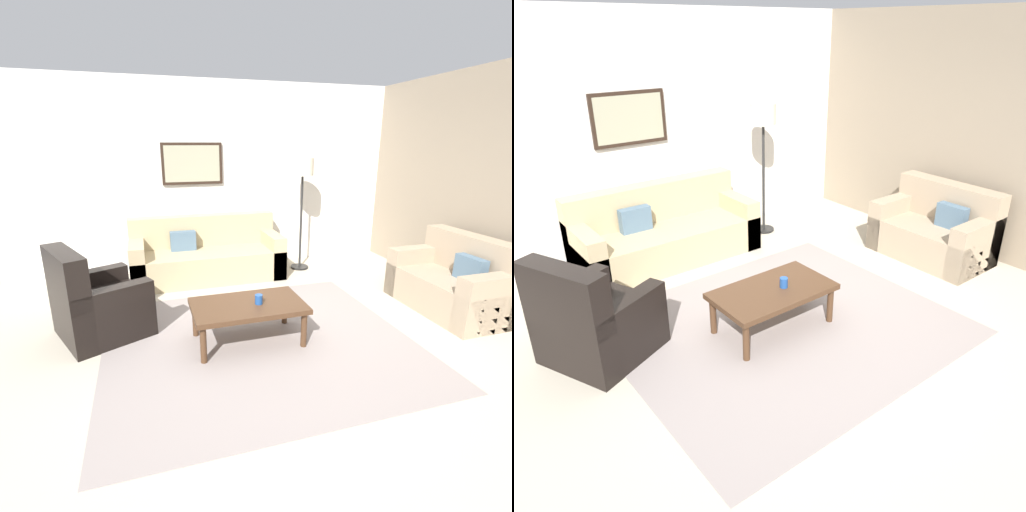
{
  "view_description": "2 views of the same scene",
  "coord_description": "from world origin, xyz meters",
  "views": [
    {
      "loc": [
        -1.0,
        -3.19,
        1.92
      ],
      "look_at": [
        0.02,
        0.19,
        0.85
      ],
      "focal_mm": 26.22,
      "sensor_mm": 36.0,
      "label": 1
    },
    {
      "loc": [
        -2.54,
        -3.02,
        2.59
      ],
      "look_at": [
        0.06,
        0.3,
        0.6
      ],
      "focal_mm": 34.51,
      "sensor_mm": 36.0,
      "label": 2
    }
  ],
  "objects": [
    {
      "name": "area_rug",
      "position": [
        0.0,
        0.0,
        0.0
      ],
      "size": [
        3.0,
        2.63,
        0.01
      ],
      "primitive_type": "cube",
      "color": "gray",
      "rests_on": "ground_plane"
    },
    {
      "name": "framed_artwork",
      "position": [
        -0.26,
        2.51,
        1.62
      ],
      "size": [
        0.89,
        0.04,
        0.6
      ],
      "color": "black"
    },
    {
      "name": "armchair_leather",
      "position": [
        -1.56,
        0.62,
        0.31
      ],
      "size": [
        1.06,
        1.06,
        0.95
      ],
      "color": "black",
      "rests_on": "ground_plane"
    },
    {
      "name": "ground_plane",
      "position": [
        0.0,
        0.0,
        0.0
      ],
      "size": [
        8.0,
        8.0,
        0.0
      ],
      "primitive_type": "plane",
      "color": "#B2A893"
    },
    {
      "name": "rear_partition",
      "position": [
        0.0,
        2.6,
        1.4
      ],
      "size": [
        6.0,
        0.12,
        2.8
      ],
      "primitive_type": "cube",
      "color": "silver",
      "rests_on": "ground_plane"
    },
    {
      "name": "cup",
      "position": [
        0.0,
        0.01,
        0.46
      ],
      "size": [
        0.08,
        0.08,
        0.09
      ],
      "primitive_type": "cylinder",
      "color": "#1E478C",
      "rests_on": "coffee_table"
    },
    {
      "name": "couch_loveseat",
      "position": [
        2.48,
        0.09,
        0.3
      ],
      "size": [
        0.81,
        1.34,
        0.88
      ],
      "color": "gray",
      "rests_on": "ground_plane"
    },
    {
      "name": "lamp_standing",
      "position": [
        1.31,
        2.03,
        1.41
      ],
      "size": [
        0.32,
        0.32,
        1.71
      ],
      "color": "black",
      "rests_on": "ground_plane"
    },
    {
      "name": "coffee_table",
      "position": [
        -0.1,
        0.05,
        0.36
      ],
      "size": [
        1.1,
        0.64,
        0.41
      ],
      "color": "#472D1C",
      "rests_on": "ground_plane"
    },
    {
      "name": "stone_feature_panel",
      "position": [
        3.0,
        0.0,
        1.4
      ],
      "size": [
        0.12,
        5.2,
        2.8
      ],
      "primitive_type": "cube",
      "color": "gray",
      "rests_on": "ground_plane"
    },
    {
      "name": "couch_main",
      "position": [
        -0.17,
        2.11,
        0.3
      ],
      "size": [
        2.15,
        0.88,
        0.88
      ],
      "color": "tan",
      "rests_on": "ground_plane"
    }
  ]
}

